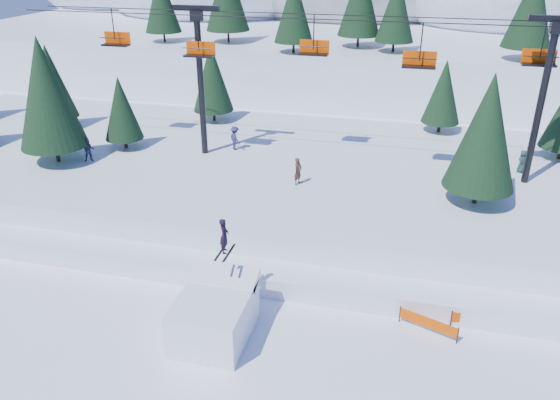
% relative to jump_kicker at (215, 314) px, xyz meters
% --- Properties ---
extents(ground, '(160.00, 160.00, 0.00)m').
position_rel_jump_kicker_xyz_m(ground, '(2.31, -1.67, -1.20)').
color(ground, white).
rests_on(ground, ground).
extents(mid_shelf, '(70.00, 22.00, 2.50)m').
position_rel_jump_kicker_xyz_m(mid_shelf, '(2.31, 16.33, 0.05)').
color(mid_shelf, white).
rests_on(mid_shelf, ground).
extents(berm, '(70.00, 6.00, 1.10)m').
position_rel_jump_kicker_xyz_m(berm, '(2.31, 6.33, -0.65)').
color(berm, white).
rests_on(berm, ground).
extents(jump_kicker, '(3.18, 4.39, 5.35)m').
position_rel_jump_kicker_xyz_m(jump_kicker, '(0.00, 0.00, 0.00)').
color(jump_kicker, white).
rests_on(jump_kicker, ground).
extents(chairlift, '(46.00, 3.21, 10.28)m').
position_rel_jump_kicker_xyz_m(chairlift, '(4.30, 16.38, 8.13)').
color(chairlift, black).
rests_on(chairlift, mid_shelf).
extents(conifer_stand, '(64.49, 17.16, 9.08)m').
position_rel_jump_kicker_xyz_m(conifer_stand, '(6.36, 16.54, 5.68)').
color(conifer_stand, black).
rests_on(conifer_stand, mid_shelf).
extents(distant_skiers, '(30.11, 6.41, 1.80)m').
position_rel_jump_kicker_xyz_m(distant_skiers, '(-0.53, 15.57, 2.15)').
color(distant_skiers, '#462538').
rests_on(distant_skiers, mid_shelf).
extents(banner_near, '(2.68, 1.03, 0.90)m').
position_rel_jump_kicker_xyz_m(banner_near, '(9.55, 2.58, -0.66)').
color(banner_near, black).
rests_on(banner_near, ground).
extents(banner_far, '(2.82, 0.52, 0.90)m').
position_rel_jump_kicker_xyz_m(banner_far, '(12.00, 3.51, -0.66)').
color(banner_far, black).
rests_on(banner_far, ground).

